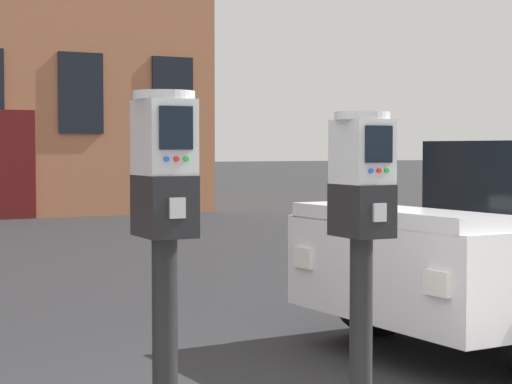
% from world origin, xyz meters
% --- Properties ---
extents(parking_meter_near_kerb, '(0.22, 0.26, 1.43)m').
position_xyz_m(parking_meter_near_kerb, '(-0.74, -0.32, 1.12)').
color(parking_meter_near_kerb, black).
rests_on(parking_meter_near_kerb, sidewalk_slab).
extents(parking_meter_twin_adjacent, '(0.22, 0.26, 1.37)m').
position_xyz_m(parking_meter_twin_adjacent, '(0.08, -0.32, 1.08)').
color(parking_meter_twin_adjacent, black).
rests_on(parking_meter_twin_adjacent, sidewalk_slab).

